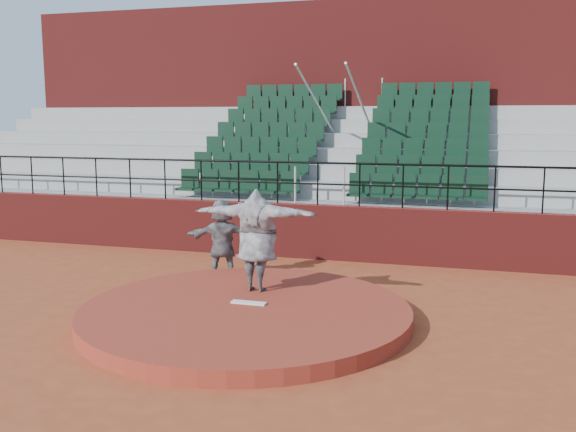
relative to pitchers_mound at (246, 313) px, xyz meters
name	(u,v)px	position (x,y,z in m)	size (l,w,h in m)	color
ground	(246,321)	(0.00, 0.00, -0.12)	(90.00, 90.00, 0.00)	#9A4122
pitchers_mound	(246,313)	(0.00, 0.00, 0.00)	(5.50, 5.50, 0.25)	maroon
pitching_rubber	(249,303)	(0.00, 0.15, 0.14)	(0.60, 0.15, 0.03)	white
boundary_wall	(317,232)	(0.00, 5.00, 0.53)	(24.00, 0.30, 1.30)	maroon
wall_railing	(318,174)	(0.00, 5.00, 1.90)	(24.04, 0.05, 1.03)	black
seating_deck	(347,184)	(0.00, 8.65, 1.32)	(24.00, 5.97, 4.63)	#989893
press_box_facade	(371,112)	(0.00, 12.60, 3.43)	(24.00, 3.00, 7.10)	maroon
pitcher	(257,240)	(-0.15, 1.00, 1.05)	(2.28, 0.62, 1.85)	black
fielder	(222,239)	(-1.46, 2.59, 0.72)	(1.56, 0.50, 1.69)	black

